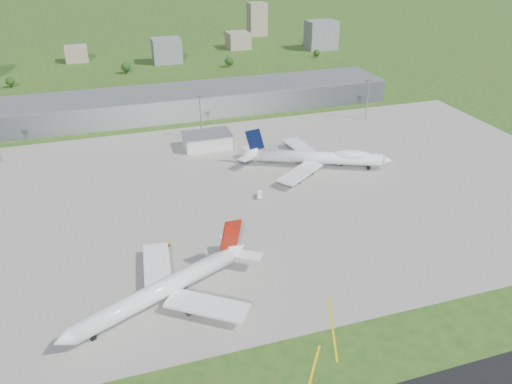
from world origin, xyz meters
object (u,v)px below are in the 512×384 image
object	(u,v)px
airliner_red_twin	(165,288)
van_white_far	(340,163)
tug_yellow	(165,245)
van_white_near	(260,195)
airliner_blue_quad	(319,157)

from	to	relation	value
airliner_red_twin	van_white_far	size ratio (longest dim) A/B	14.37
tug_yellow	van_white_far	xyz separation A→B (m)	(99.87, 48.17, 0.27)
van_white_near	van_white_far	size ratio (longest dim) A/B	1.16
airliner_blue_quad	tug_yellow	world-z (taller)	airliner_blue_quad
airliner_blue_quad	tug_yellow	distance (m)	101.00
tug_yellow	van_white_far	world-z (taller)	van_white_far
airliner_blue_quad	van_white_near	bearing A→B (deg)	-126.82
van_white_far	tug_yellow	bearing A→B (deg)	-170.56
airliner_red_twin	van_white_near	bearing A→B (deg)	-156.31
airliner_red_twin	tug_yellow	distance (m)	33.02
airliner_blue_quad	tug_yellow	bearing A→B (deg)	-126.73
airliner_blue_quad	van_white_far	bearing A→B (deg)	18.12
airliner_red_twin	airliner_blue_quad	size ratio (longest dim) A/B	0.94
van_white_far	airliner_red_twin	bearing A→B (deg)	-158.63
tug_yellow	airliner_blue_quad	bearing A→B (deg)	-2.99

